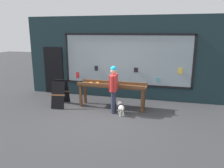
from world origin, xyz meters
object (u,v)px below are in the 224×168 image
Objects in this scene: person_browsing at (113,86)px; sandwich_board_sign at (60,93)px; display_table_main at (112,88)px; small_dog at (121,107)px.

sandwich_board_sign is (-2.12, 0.19, -0.46)m from person_browsing.
person_browsing is at bearing -69.62° from display_table_main.
person_browsing is at bearing -13.82° from sandwich_board_sign.
person_browsing is 2.99× the size of small_dog.
display_table_main is 0.92m from small_dog.
person_browsing reaches higher than sandwich_board_sign.
person_browsing is (0.18, -0.48, 0.19)m from display_table_main.
small_dog is at bearing -16.66° from sandwich_board_sign.
sandwich_board_sign is at bearing -171.59° from display_table_main.
small_dog is at bearing -119.00° from person_browsing.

